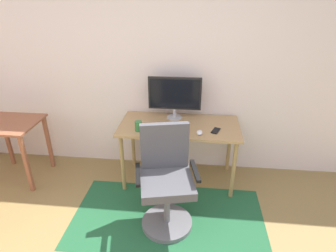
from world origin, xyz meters
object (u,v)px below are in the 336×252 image
at_px(monitor, 175,95).
at_px(cell_phone, 216,131).
at_px(computer_mouse, 200,133).
at_px(keyboard, 169,132).
at_px(side_table, 12,133).
at_px(desk, 179,131).
at_px(office_chair, 166,184).
at_px(coffee_cup, 138,126).

relative_size(monitor, cell_phone, 4.27).
bearing_deg(computer_mouse, monitor, 127.65).
xyz_separation_m(keyboard, side_table, (-1.82, 0.06, -0.14)).
distance_m(desk, side_table, 1.93).
xyz_separation_m(monitor, office_chair, (0.00, -0.89, -0.57)).
height_order(cell_phone, office_chair, office_chair).
bearing_deg(side_table, desk, 4.42).
bearing_deg(computer_mouse, office_chair, -119.89).
bearing_deg(desk, monitor, 110.94).
xyz_separation_m(desk, cell_phone, (0.40, -0.11, 0.08)).
distance_m(office_chair, side_table, 1.94).
height_order(desk, office_chair, office_chair).
bearing_deg(keyboard, coffee_cup, 177.49).
bearing_deg(coffee_cup, monitor, 46.65).
bearing_deg(keyboard, cell_phone, 10.57).
height_order(coffee_cup, cell_phone, coffee_cup).
xyz_separation_m(monitor, computer_mouse, (0.29, -0.38, -0.27)).
height_order(computer_mouse, cell_phone, computer_mouse).
height_order(office_chair, side_table, office_chair).
xyz_separation_m(keyboard, coffee_cup, (-0.32, 0.01, 0.04)).
bearing_deg(computer_mouse, coffee_cup, 179.27).
relative_size(coffee_cup, side_table, 0.15).
bearing_deg(office_chair, desk, 72.17).
relative_size(monitor, coffee_cup, 5.55).
height_order(monitor, coffee_cup, monitor).
distance_m(cell_phone, side_table, 2.32).
bearing_deg(coffee_cup, desk, 24.34).
bearing_deg(office_chair, side_table, 150.87).
relative_size(keyboard, office_chair, 0.43).
height_order(monitor, cell_phone, monitor).
xyz_separation_m(computer_mouse, office_chair, (-0.29, -0.51, -0.30)).
height_order(keyboard, coffee_cup, coffee_cup).
bearing_deg(desk, side_table, -175.58).
height_order(desk, monitor, monitor).
relative_size(desk, office_chair, 1.32).
height_order(keyboard, cell_phone, keyboard).
relative_size(monitor, side_table, 0.82).
relative_size(monitor, office_chair, 0.60).
bearing_deg(side_table, cell_phone, 0.88).
height_order(monitor, office_chair, monitor).
xyz_separation_m(coffee_cup, side_table, (-1.50, 0.04, -0.19)).
distance_m(monitor, computer_mouse, 0.55).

